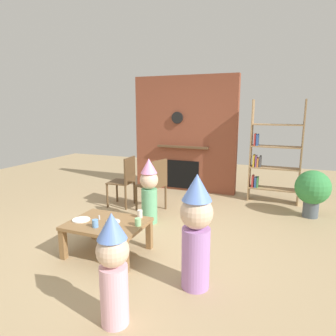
% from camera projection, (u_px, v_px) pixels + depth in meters
% --- Properties ---
extents(ground_plane, '(12.00, 12.00, 0.00)m').
position_uv_depth(ground_plane, '(147.00, 240.00, 3.98)').
color(ground_plane, tan).
extents(brick_fireplace_feature, '(2.20, 0.28, 2.40)m').
position_uv_depth(brick_fireplace_feature, '(185.00, 135.00, 6.23)').
color(brick_fireplace_feature, brown).
rests_on(brick_fireplace_feature, ground_plane).
extents(bookshelf, '(0.90, 0.28, 1.90)m').
position_uv_depth(bookshelf, '(271.00, 156.00, 5.49)').
color(bookshelf, '#9E7A51').
rests_on(bookshelf, ground_plane).
extents(coffee_table, '(0.91, 0.70, 0.40)m').
position_uv_depth(coffee_table, '(107.00, 227.00, 3.55)').
color(coffee_table, olive).
rests_on(coffee_table, ground_plane).
extents(paper_cup_near_left, '(0.07, 0.07, 0.09)m').
position_uv_depth(paper_cup_near_left, '(95.00, 223.00, 3.38)').
color(paper_cup_near_left, '#669EE0').
rests_on(paper_cup_near_left, coffee_table).
extents(paper_cup_near_right, '(0.06, 0.06, 0.09)m').
position_uv_depth(paper_cup_near_right, '(140.00, 214.00, 3.69)').
color(paper_cup_near_right, silver).
rests_on(paper_cup_near_right, coffee_table).
extents(paper_cup_center, '(0.07, 0.07, 0.09)m').
position_uv_depth(paper_cup_center, '(138.00, 222.00, 3.43)').
color(paper_cup_center, '#8CD18C').
rests_on(paper_cup_center, coffee_table).
extents(paper_plate_front, '(0.17, 0.17, 0.01)m').
position_uv_depth(paper_plate_front, '(113.00, 221.00, 3.55)').
color(paper_plate_front, white).
rests_on(paper_plate_front, coffee_table).
extents(paper_plate_rear, '(0.22, 0.22, 0.01)m').
position_uv_depth(paper_plate_rear, '(81.00, 220.00, 3.60)').
color(paper_plate_rear, white).
rests_on(paper_plate_rear, coffee_table).
extents(birthday_cake_slice, '(0.10, 0.10, 0.07)m').
position_uv_depth(birthday_cake_slice, '(107.00, 226.00, 3.34)').
color(birthday_cake_slice, pink).
rests_on(birthday_cake_slice, coffee_table).
extents(table_fork, '(0.10, 0.13, 0.01)m').
position_uv_depth(table_fork, '(99.00, 217.00, 3.68)').
color(table_fork, silver).
rests_on(table_fork, coffee_table).
extents(child_with_cone_hat, '(0.27, 0.27, 0.96)m').
position_uv_depth(child_with_cone_hat, '(113.00, 267.00, 2.35)').
color(child_with_cone_hat, '#EAB2C6').
rests_on(child_with_cone_hat, ground_plane).
extents(child_in_pink, '(0.32, 0.32, 1.15)m').
position_uv_depth(child_in_pink, '(196.00, 229.00, 2.82)').
color(child_in_pink, '#B27FCC').
rests_on(child_in_pink, ground_plane).
extents(child_by_the_chairs, '(0.28, 0.28, 1.01)m').
position_uv_depth(child_by_the_chairs, '(149.00, 189.00, 4.49)').
color(child_by_the_chairs, '#66B27F').
rests_on(child_by_the_chairs, ground_plane).
extents(dining_chair_left, '(0.42, 0.42, 0.90)m').
position_uv_depth(dining_chair_left, '(125.00, 179.00, 5.27)').
color(dining_chair_left, brown).
rests_on(dining_chair_left, ground_plane).
extents(dining_chair_middle, '(0.50, 0.50, 0.90)m').
position_uv_depth(dining_chair_middle, '(155.00, 182.00, 5.01)').
color(dining_chair_middle, brown).
rests_on(dining_chair_middle, ground_plane).
extents(potted_plant_tall, '(0.55, 0.55, 0.77)m').
position_uv_depth(potted_plant_tall, '(313.00, 189.00, 4.74)').
color(potted_plant_tall, '#4C5660').
rests_on(potted_plant_tall, ground_plane).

